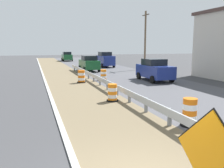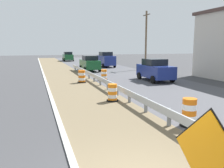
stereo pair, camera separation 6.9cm
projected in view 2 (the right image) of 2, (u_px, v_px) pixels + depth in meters
The scene contains 10 objects.
warning_sign_diamond at pixel (208, 158), 4.25m from camera, with size 0.26×1.71×2.00m.
traffic_barrel_nearest at pixel (189, 114), 9.02m from camera, with size 0.67×0.67×1.09m.
traffic_barrel_close at pixel (112, 94), 13.13m from camera, with size 0.65×0.65×0.98m.
traffic_barrel_mid at pixel (82, 77), 19.84m from camera, with size 0.72×0.72×1.06m.
traffic_barrel_far at pixel (104, 75), 21.29m from camera, with size 0.64×0.64×0.97m.
car_lead_near_lane at pixel (90, 63), 28.97m from camera, with size 2.06×4.05×1.92m.
car_trailing_near_lane at pixel (155, 70), 20.91m from camera, with size 2.05×4.15×1.94m.
car_lead_far_lane at pixel (68, 56), 48.93m from camera, with size 2.04×4.38×1.91m.
car_mid_far_lane at pixel (106, 59), 34.85m from camera, with size 2.05×4.09×2.23m.
utility_pole_mid at pixel (146, 39), 30.97m from camera, with size 0.24×1.80×7.58m.
Camera 2 is at (-2.12, -4.25, 3.05)m, focal length 37.68 mm.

